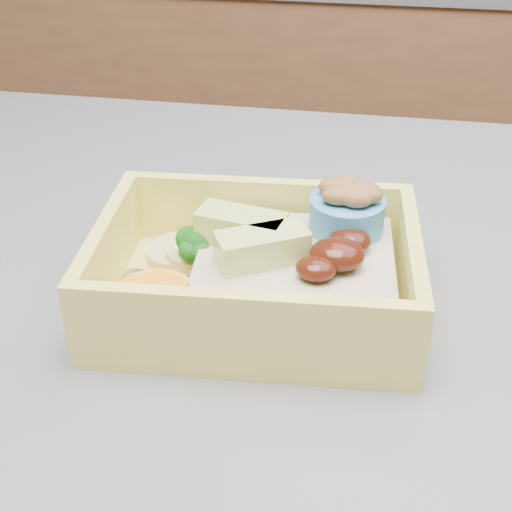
# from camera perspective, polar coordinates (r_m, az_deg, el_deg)

# --- Properties ---
(bento_box) EXTENTS (0.21, 0.16, 0.07)m
(bento_box) POSITION_cam_1_polar(r_m,az_deg,el_deg) (0.45, 0.84, -1.28)
(bento_box) COLOR #EEE562
(bento_box) RESTS_ON island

